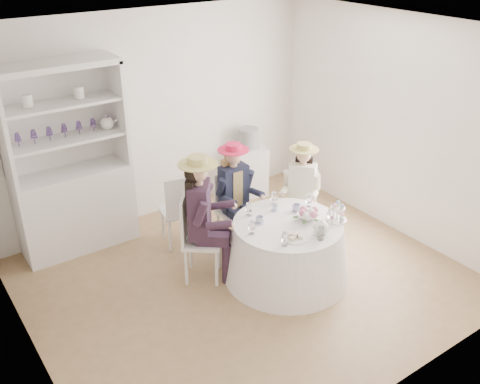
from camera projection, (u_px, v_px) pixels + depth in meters
ground at (245, 279)px, 6.00m from camera, size 4.50×4.50×0.00m
ceiling at (246, 32)px, 4.79m from camera, size 4.50×4.50×0.00m
wall_back at (155, 117)px, 6.86m from camera, size 4.50×0.00×4.50m
wall_front at (404, 260)px, 3.93m from camera, size 4.50×0.00×4.50m
wall_left at (15, 235)px, 4.24m from camera, size 0.00×4.50×4.50m
wall_right at (395, 126)px, 6.55m from camera, size 0.00×4.50×4.50m
tea_table at (287, 250)px, 5.90m from camera, size 1.39×1.39×0.69m
hutch at (73, 186)px, 6.29m from camera, size 1.46×0.80×2.27m
side_table at (248, 170)px, 7.79m from camera, size 0.57×0.57×0.72m
hatbox at (248, 138)px, 7.56m from camera, size 0.36×0.36×0.28m
guest_left at (202, 212)px, 5.68m from camera, size 0.63×0.60×1.46m
guest_mid at (234, 189)px, 6.36m from camera, size 0.47×0.50×1.31m
guest_right at (302, 186)px, 6.54m from camera, size 0.53×0.51×1.24m
spare_chair at (179, 209)px, 6.40m from camera, size 0.47×0.47×0.96m
teacup_a at (260, 220)px, 5.73m from camera, size 0.11×0.11×0.07m
teacup_b at (275, 208)px, 5.98m from camera, size 0.06×0.06×0.06m
teacup_c at (296, 208)px, 5.97m from camera, size 0.12×0.12×0.08m
flower_bowl at (308, 217)px, 5.81m from camera, size 0.21×0.21×0.05m
flower_arrangement at (307, 213)px, 5.74m from camera, size 0.20×0.20×0.08m
table_teapot at (321, 228)px, 5.50m from camera, size 0.23×0.17×0.18m
sandwich_plate at (295, 237)px, 5.46m from camera, size 0.27×0.27×0.06m
cupcake_stand at (337, 214)px, 5.76m from camera, size 0.22×0.22×0.21m
stemware_set at (288, 217)px, 5.71m from camera, size 0.96×0.96×0.15m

